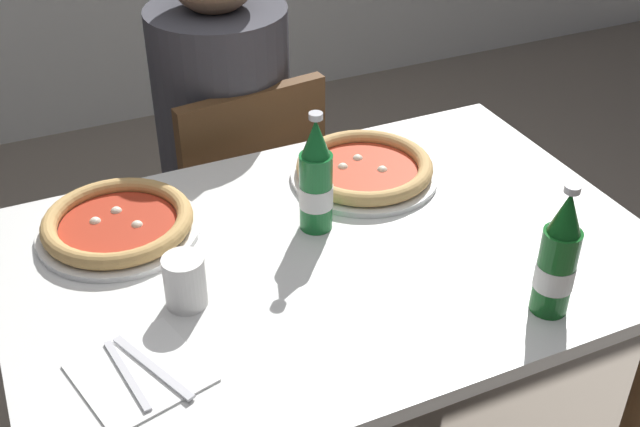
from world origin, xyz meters
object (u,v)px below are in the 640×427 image
chair_behind_table (239,203)px  beer_bottle_left (316,181)px  napkin_with_cutlery (140,373)px  dining_table_main (331,296)px  beer_bottle_center (558,260)px  paper_cup (185,281)px  pizza_margherita_near (118,224)px  pizza_marinara_far (364,169)px  diner_seated (227,162)px

chair_behind_table → beer_bottle_left: size_ratio=3.44×
napkin_with_cutlery → dining_table_main: bearing=22.8°
beer_bottle_center → paper_cup: size_ratio=2.60×
beer_bottle_left → dining_table_main: bearing=-93.7°
napkin_with_cutlery → chair_behind_table: bearing=61.6°
chair_behind_table → beer_bottle_center: beer_bottle_center is taller
chair_behind_table → beer_bottle_left: bearing=81.5°
pizza_margherita_near → paper_cup: (0.06, -0.26, 0.03)m
pizza_margherita_near → beer_bottle_center: bearing=-40.4°
pizza_margherita_near → napkin_with_cutlery: 0.39m
pizza_marinara_far → beer_bottle_left: beer_bottle_left is taller
dining_table_main → napkin_with_cutlery: size_ratio=5.50×
beer_bottle_center → pizza_margherita_near: bearing=139.6°
diner_seated → beer_bottle_left: bearing=-90.3°
dining_table_main → paper_cup: (-0.29, -0.04, 0.16)m
dining_table_main → diner_seated: bearing=89.3°
beer_bottle_left → napkin_with_cutlery: (-0.41, -0.25, -0.10)m
diner_seated → napkin_with_cutlery: 0.94m
beer_bottle_left → napkin_with_cutlery: size_ratio=1.13×
pizza_marinara_far → paper_cup: paper_cup is taller
dining_table_main → paper_cup: paper_cup is taller
chair_behind_table → beer_bottle_center: 1.02m
beer_bottle_left → paper_cup: bearing=-158.3°
pizza_marinara_far → napkin_with_cutlery: bearing=-147.1°
chair_behind_table → beer_bottle_left: (-0.01, -0.53, 0.37)m
chair_behind_table → diner_seated: bearing=-87.2°
beer_bottle_center → pizza_marinara_far: bearing=100.1°
diner_seated → paper_cup: (-0.30, -0.70, 0.21)m
diner_seated → napkin_with_cutlery: size_ratio=5.54×
pizza_margherita_near → napkin_with_cutlery: (-0.05, -0.39, -0.02)m
beer_bottle_center → napkin_with_cutlery: size_ratio=1.13×
diner_seated → pizza_margherita_near: 0.60m
beer_bottle_left → napkin_with_cutlery: beer_bottle_left is taller
dining_table_main → diner_seated: size_ratio=0.99×
dining_table_main → beer_bottle_center: bearing=-49.1°
beer_bottle_left → chair_behind_table: bearing=88.7°
diner_seated → beer_bottle_center: bearing=-75.1°
paper_cup → pizza_margherita_near: bearing=103.3°
pizza_marinara_far → chair_behind_table: bearing=111.1°
dining_table_main → napkin_with_cutlery: napkin_with_cutlery is taller
napkin_with_cutlery → paper_cup: (0.11, 0.13, 0.04)m
chair_behind_table → beer_bottle_center: bearing=98.0°
beer_bottle_center → napkin_with_cutlery: 0.69m
beer_bottle_center → dining_table_main: bearing=130.9°
beer_bottle_center → beer_bottle_left: bearing=124.0°
pizza_margherita_near → napkin_with_cutlery: bearing=-98.0°
dining_table_main → beer_bottle_left: bearing=86.3°
pizza_marinara_far → beer_bottle_center: beer_bottle_center is taller
napkin_with_cutlery → beer_bottle_center: bearing=-11.4°
chair_behind_table → paper_cup: chair_behind_table is taller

